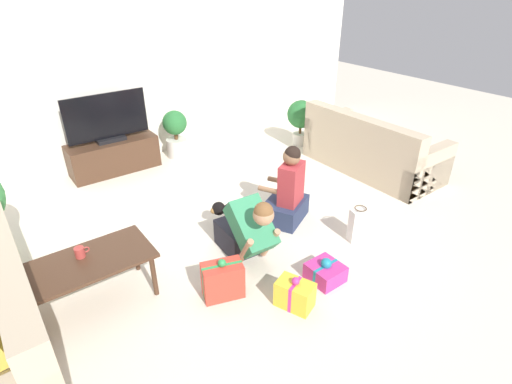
{
  "coord_description": "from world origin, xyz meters",
  "views": [
    {
      "loc": [
        -2.01,
        -3.02,
        2.51
      ],
      "look_at": [
        0.21,
        -0.03,
        0.45
      ],
      "focal_mm": 28.0,
      "sensor_mm": 36.0,
      "label": 1
    }
  ],
  "objects_px": {
    "tv_console": "(114,156)",
    "mug": "(80,252)",
    "potted_plant_corner_right": "(301,117)",
    "person_sitting": "(288,194)",
    "person_kneeling": "(246,230)",
    "tv": "(107,121)",
    "gift_bag_a": "(358,225)",
    "gift_box_c": "(295,294)",
    "sofa_right": "(370,150)",
    "gift_box_a": "(325,272)",
    "coffee_table": "(88,266)",
    "gift_box_b": "(223,280)",
    "potted_plant_back_right": "(176,132)",
    "dog": "(233,208)"
  },
  "relations": [
    {
      "from": "coffee_table",
      "to": "dog",
      "type": "height_order",
      "value": "coffee_table"
    },
    {
      "from": "tv",
      "to": "dog",
      "type": "height_order",
      "value": "tv"
    },
    {
      "from": "gift_bag_a",
      "to": "tv",
      "type": "bearing_deg",
      "value": 114.67
    },
    {
      "from": "person_sitting",
      "to": "gift_box_a",
      "type": "xyz_separation_m",
      "value": [
        -0.39,
        -1.0,
        -0.24
      ]
    },
    {
      "from": "potted_plant_corner_right",
      "to": "person_sitting",
      "type": "xyz_separation_m",
      "value": [
        -1.66,
        -1.62,
        -0.14
      ]
    },
    {
      "from": "sofa_right",
      "to": "tv",
      "type": "relative_size",
      "value": 1.74
    },
    {
      "from": "tv",
      "to": "person_kneeling",
      "type": "distance_m",
      "value": 2.81
    },
    {
      "from": "gift_box_a",
      "to": "mug",
      "type": "relative_size",
      "value": 2.53
    },
    {
      "from": "tv_console",
      "to": "gift_box_c",
      "type": "relative_size",
      "value": 3.36
    },
    {
      "from": "gift_box_c",
      "to": "potted_plant_corner_right",
      "type": "bearing_deg",
      "value": 47.28
    },
    {
      "from": "dog",
      "to": "mug",
      "type": "xyz_separation_m",
      "value": [
        -1.66,
        -0.25,
        0.3
      ]
    },
    {
      "from": "tv",
      "to": "gift_box_c",
      "type": "height_order",
      "value": "tv"
    },
    {
      "from": "sofa_right",
      "to": "mug",
      "type": "bearing_deg",
      "value": 93.8
    },
    {
      "from": "coffee_table",
      "to": "potted_plant_corner_right",
      "type": "xyz_separation_m",
      "value": [
        3.85,
        1.66,
        0.07
      ]
    },
    {
      "from": "sofa_right",
      "to": "gift_box_c",
      "type": "relative_size",
      "value": 5.33
    },
    {
      "from": "potted_plant_back_right",
      "to": "mug",
      "type": "bearing_deg",
      "value": -130.76
    },
    {
      "from": "sofa_right",
      "to": "coffee_table",
      "type": "xyz_separation_m",
      "value": [
        -3.99,
        -0.35,
        0.1
      ]
    },
    {
      "from": "person_sitting",
      "to": "mug",
      "type": "xyz_separation_m",
      "value": [
        -2.2,
        0.05,
        0.17
      ]
    },
    {
      "from": "potted_plant_back_right",
      "to": "mug",
      "type": "relative_size",
      "value": 5.98
    },
    {
      "from": "potted_plant_corner_right",
      "to": "mug",
      "type": "distance_m",
      "value": 4.17
    },
    {
      "from": "tv",
      "to": "gift_bag_a",
      "type": "height_order",
      "value": "tv"
    },
    {
      "from": "tv_console",
      "to": "gift_bag_a",
      "type": "height_order",
      "value": "tv_console"
    },
    {
      "from": "person_sitting",
      "to": "gift_bag_a",
      "type": "height_order",
      "value": "person_sitting"
    },
    {
      "from": "tv_console",
      "to": "tv",
      "type": "bearing_deg",
      "value": -104.04
    },
    {
      "from": "potted_plant_corner_right",
      "to": "mug",
      "type": "xyz_separation_m",
      "value": [
        -3.86,
        -1.57,
        0.03
      ]
    },
    {
      "from": "tv_console",
      "to": "gift_box_b",
      "type": "distance_m",
      "value": 3.06
    },
    {
      "from": "potted_plant_corner_right",
      "to": "person_sitting",
      "type": "distance_m",
      "value": 2.33
    },
    {
      "from": "dog",
      "to": "gift_box_c",
      "type": "bearing_deg",
      "value": -0.19
    },
    {
      "from": "sofa_right",
      "to": "coffee_table",
      "type": "relative_size",
      "value": 1.84
    },
    {
      "from": "coffee_table",
      "to": "gift_box_b",
      "type": "xyz_separation_m",
      "value": [
        0.93,
        -0.57,
        -0.24
      ]
    },
    {
      "from": "coffee_table",
      "to": "mug",
      "type": "relative_size",
      "value": 8.68
    },
    {
      "from": "coffee_table",
      "to": "gift_box_a",
      "type": "xyz_separation_m",
      "value": [
        1.8,
        -0.97,
        -0.31
      ]
    },
    {
      "from": "gift_box_a",
      "to": "gift_bag_a",
      "type": "height_order",
      "value": "gift_bag_a"
    },
    {
      "from": "sofa_right",
      "to": "gift_bag_a",
      "type": "distance_m",
      "value": 1.82
    },
    {
      "from": "potted_plant_corner_right",
      "to": "person_kneeling",
      "type": "xyz_separation_m",
      "value": [
        -2.45,
        -1.94,
        -0.13
      ]
    },
    {
      "from": "gift_box_c",
      "to": "person_sitting",
      "type": "bearing_deg",
      "value": 52.32
    },
    {
      "from": "tv_console",
      "to": "gift_box_a",
      "type": "xyz_separation_m",
      "value": [
        0.74,
        -3.45,
        -0.14
      ]
    },
    {
      "from": "dog",
      "to": "gift_bag_a",
      "type": "height_order",
      "value": "gift_bag_a"
    },
    {
      "from": "gift_box_a",
      "to": "gift_bag_a",
      "type": "xyz_separation_m",
      "value": [
        0.72,
        0.25,
        0.1
      ]
    },
    {
      "from": "gift_bag_a",
      "to": "gift_box_a",
      "type": "bearing_deg",
      "value": -160.99
    },
    {
      "from": "coffee_table",
      "to": "tv_console",
      "type": "bearing_deg",
      "value": 66.98
    },
    {
      "from": "tv_console",
      "to": "dog",
      "type": "relative_size",
      "value": 2.11
    },
    {
      "from": "tv_console",
      "to": "mug",
      "type": "relative_size",
      "value": 10.07
    },
    {
      "from": "tv",
      "to": "dog",
      "type": "bearing_deg",
      "value": -74.55
    },
    {
      "from": "gift_box_a",
      "to": "mug",
      "type": "distance_m",
      "value": 2.14
    },
    {
      "from": "person_kneeling",
      "to": "mug",
      "type": "xyz_separation_m",
      "value": [
        -1.41,
        0.36,
        0.16
      ]
    },
    {
      "from": "person_sitting",
      "to": "gift_box_a",
      "type": "relative_size",
      "value": 3.01
    },
    {
      "from": "person_kneeling",
      "to": "mug",
      "type": "height_order",
      "value": "person_kneeling"
    },
    {
      "from": "potted_plant_back_right",
      "to": "dog",
      "type": "distance_m",
      "value": 2.14
    },
    {
      "from": "potted_plant_corner_right",
      "to": "person_sitting",
      "type": "height_order",
      "value": "person_sitting"
    }
  ]
}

